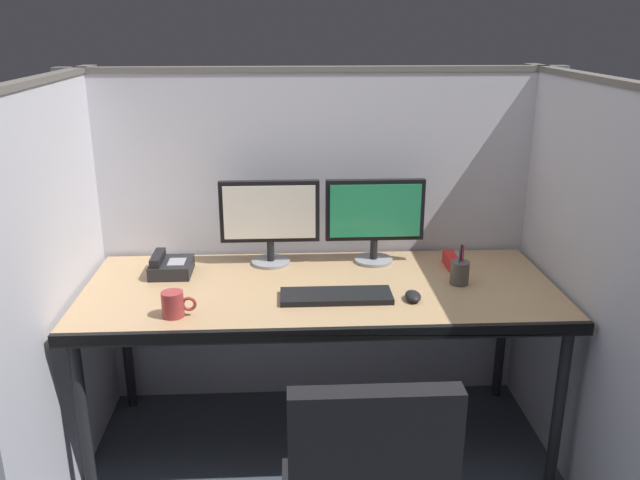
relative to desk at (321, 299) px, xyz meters
The scene contains 12 objects.
cubicle_partition_rear 0.47m from the desk, 90.00° to the left, with size 2.21×0.06×1.57m.
cubicle_partition_left 1.00m from the desk, behind, with size 0.06×1.41×1.57m.
cubicle_partition_right 1.00m from the desk, ahead, with size 0.06×1.41×1.57m.
desk is the anchor object (origin of this frame).
monitor_left 0.44m from the desk, 125.92° to the left, with size 0.43×0.17×0.37m.
monitor_right 0.46m from the desk, 48.55° to the left, with size 0.43×0.17×0.37m.
keyboard_main 0.14m from the desk, 65.35° to the right, with size 0.43×0.15×0.02m, color black.
computer_mouse 0.38m from the desk, 22.89° to the right, with size 0.06×0.10×0.04m.
pen_cup 0.57m from the desk, ahead, with size 0.08×0.08×0.16m.
coffee_mug 0.61m from the desk, 155.89° to the right, with size 0.13×0.08×0.09m.
red_stapler 0.62m from the desk, 19.07° to the left, with size 0.04×0.15×0.06m, color red.
desk_phone 0.66m from the desk, 163.94° to the left, with size 0.17×0.19×0.09m.
Camera 1 is at (-0.13, -2.14, 1.76)m, focal length 36.70 mm.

